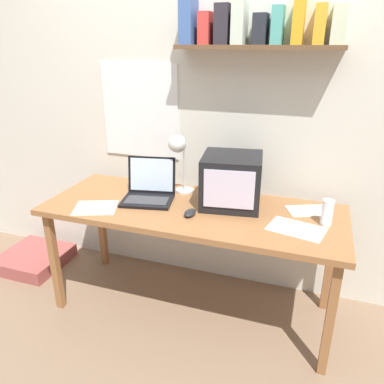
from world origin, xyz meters
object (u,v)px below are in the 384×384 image
(desk_lamp, at_px, (179,151))
(floor_cushion, at_px, (34,258))
(loose_paper_near_monitor, at_px, (296,229))
(corner_desk, at_px, (192,216))
(crt_monitor, at_px, (231,181))
(loose_paper_near_laptop, at_px, (96,208))
(open_notebook, at_px, (308,211))
(laptop, at_px, (149,189))
(computer_mouse, at_px, (190,213))
(juice_glass, at_px, (327,214))

(desk_lamp, height_order, floor_cushion, desk_lamp)
(desk_lamp, relative_size, loose_paper_near_monitor, 1.22)
(corner_desk, height_order, loose_paper_near_monitor, loose_paper_near_monitor)
(crt_monitor, relative_size, desk_lamp, 0.99)
(corner_desk, height_order, desk_lamp, desk_lamp)
(loose_paper_near_laptop, bearing_deg, floor_cushion, 161.33)
(floor_cushion, bearing_deg, loose_paper_near_laptop, -18.67)
(desk_lamp, bearing_deg, corner_desk, -27.94)
(open_notebook, bearing_deg, desk_lamp, 179.73)
(corner_desk, height_order, laptop, laptop)
(computer_mouse, bearing_deg, open_notebook, 23.89)
(juice_glass, xyz_separation_m, floor_cushion, (-2.12, 0.06, -0.74))
(loose_paper_near_laptop, bearing_deg, juice_glass, 9.43)
(corner_desk, bearing_deg, juice_glass, 1.66)
(open_notebook, relative_size, floor_cushion, 0.58)
(computer_mouse, relative_size, open_notebook, 0.39)
(open_notebook, bearing_deg, floor_cushion, -177.35)
(laptop, xyz_separation_m, desk_lamp, (0.15, 0.13, 0.23))
(juice_glass, height_order, computer_mouse, juice_glass)
(corner_desk, bearing_deg, loose_paper_near_laptop, -160.30)
(juice_glass, relative_size, loose_paper_near_monitor, 0.44)
(computer_mouse, height_order, floor_cushion, computer_mouse)
(desk_lamp, relative_size, open_notebook, 1.44)
(juice_glass, bearing_deg, loose_paper_near_monitor, -143.51)
(laptop, xyz_separation_m, computer_mouse, (0.33, -0.16, -0.05))
(loose_paper_near_laptop, distance_m, floor_cushion, 1.10)
(loose_paper_near_laptop, bearing_deg, open_notebook, 17.01)
(juice_glass, bearing_deg, desk_lamp, 170.30)
(desk_lamp, distance_m, computer_mouse, 0.43)
(loose_paper_near_monitor, bearing_deg, loose_paper_near_laptop, -174.63)
(crt_monitor, xyz_separation_m, floor_cushion, (-1.57, -0.04, -0.83))
(desk_lamp, distance_m, open_notebook, 0.86)
(crt_monitor, height_order, computer_mouse, crt_monitor)
(desk_lamp, height_order, computer_mouse, desk_lamp)
(corner_desk, distance_m, laptop, 0.33)
(loose_paper_near_monitor, height_order, floor_cushion, loose_paper_near_monitor)
(desk_lamp, bearing_deg, loose_paper_near_laptop, -114.61)
(desk_lamp, relative_size, juice_glass, 2.76)
(crt_monitor, height_order, loose_paper_near_laptop, crt_monitor)
(loose_paper_near_laptop, distance_m, open_notebook, 1.26)
(laptop, bearing_deg, floor_cushion, 167.01)
(crt_monitor, relative_size, open_notebook, 1.42)
(open_notebook, distance_m, loose_paper_near_monitor, 0.26)
(laptop, height_order, floor_cushion, laptop)
(floor_cushion, bearing_deg, loose_paper_near_monitor, -4.81)
(desk_lamp, distance_m, loose_paper_near_laptop, 0.61)
(loose_paper_near_laptop, bearing_deg, corner_desk, 19.70)
(corner_desk, xyz_separation_m, loose_paper_near_monitor, (0.62, -0.09, 0.06))
(desk_lamp, xyz_separation_m, floor_cushion, (-1.21, -0.10, -0.97))
(crt_monitor, xyz_separation_m, open_notebook, (0.45, 0.05, -0.15))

